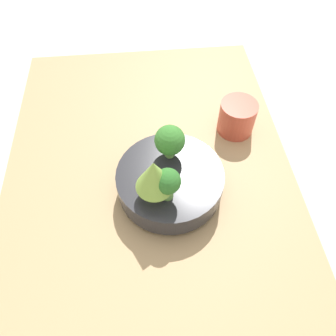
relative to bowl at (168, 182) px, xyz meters
The scene contains 7 objects.
ground_plane 0.08m from the bowl, 102.06° to the left, with size 6.00×6.00×0.00m, color silver.
table 0.07m from the bowl, 102.06° to the left, with size 1.00×0.62×0.03m.
bowl is the anchor object (origin of this frame).
broccoli_floret_left 0.09m from the bowl, 169.16° to the left, with size 0.05×0.05×0.07m.
romanesco_piece_far 0.11m from the bowl, 144.15° to the left, with size 0.07×0.07×0.10m.
broccoli_floret_right 0.08m from the bowl, ahead, with size 0.06×0.06×0.08m.
cup 0.23m from the bowl, 47.19° to the right, with size 0.08×0.08×0.08m.
Camera 1 is at (-0.35, -0.00, 0.62)m, focal length 35.00 mm.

